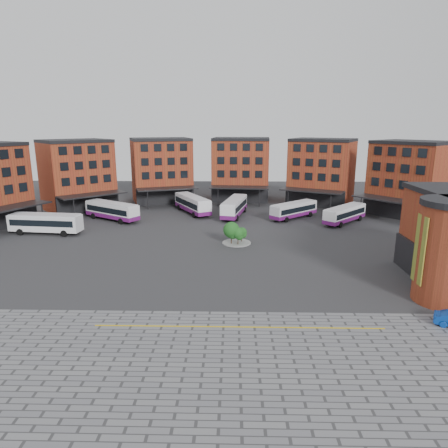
{
  "coord_description": "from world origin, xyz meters",
  "views": [
    {
      "loc": [
        1.39,
        -46.43,
        17.69
      ],
      "look_at": [
        0.17,
        8.06,
        4.0
      ],
      "focal_mm": 32.0,
      "sensor_mm": 36.0,
      "label": 1
    }
  ],
  "objects_px": {
    "bus_f": "(345,214)",
    "bus_d": "(234,207)",
    "bus_c": "(192,204)",
    "tree_island": "(235,233)",
    "bus_e": "(294,210)",
    "bus_b": "(112,211)",
    "bus_a": "(45,222)"
  },
  "relations": [
    {
      "from": "tree_island",
      "to": "bus_f",
      "type": "bearing_deg",
      "value": 34.38
    },
    {
      "from": "bus_b",
      "to": "bus_f",
      "type": "bearing_deg",
      "value": -58.77
    },
    {
      "from": "bus_d",
      "to": "bus_a",
      "type": "bearing_deg",
      "value": -143.98
    },
    {
      "from": "bus_e",
      "to": "bus_f",
      "type": "xyz_separation_m",
      "value": [
        8.79,
        -3.47,
        0.02
      ]
    },
    {
      "from": "tree_island",
      "to": "bus_c",
      "type": "distance_m",
      "value": 23.19
    },
    {
      "from": "bus_a",
      "to": "bus_f",
      "type": "relative_size",
      "value": 1.24
    },
    {
      "from": "bus_c",
      "to": "bus_f",
      "type": "height_order",
      "value": "bus_c"
    },
    {
      "from": "bus_b",
      "to": "bus_c",
      "type": "xyz_separation_m",
      "value": [
        14.57,
        6.43,
        0.07
      ]
    },
    {
      "from": "tree_island",
      "to": "bus_f",
      "type": "relative_size",
      "value": 0.45
    },
    {
      "from": "tree_island",
      "to": "bus_e",
      "type": "xyz_separation_m",
      "value": [
        11.39,
        17.28,
        -0.13
      ]
    },
    {
      "from": "tree_island",
      "to": "bus_a",
      "type": "distance_m",
      "value": 31.65
    },
    {
      "from": "tree_island",
      "to": "bus_d",
      "type": "relative_size",
      "value": 0.35
    },
    {
      "from": "tree_island",
      "to": "bus_a",
      "type": "height_order",
      "value": "tree_island"
    },
    {
      "from": "bus_a",
      "to": "bus_f",
      "type": "height_order",
      "value": "bus_a"
    },
    {
      "from": "bus_e",
      "to": "tree_island",
      "type": "bearing_deg",
      "value": -75.05
    },
    {
      "from": "bus_c",
      "to": "bus_b",
      "type": "bearing_deg",
      "value": 175.32
    },
    {
      "from": "bus_d",
      "to": "bus_f",
      "type": "height_order",
      "value": "bus_d"
    },
    {
      "from": "tree_island",
      "to": "bus_c",
      "type": "relative_size",
      "value": 0.36
    },
    {
      "from": "tree_island",
      "to": "bus_b",
      "type": "bearing_deg",
      "value": 146.87
    },
    {
      "from": "tree_island",
      "to": "bus_e",
      "type": "distance_m",
      "value": 20.7
    },
    {
      "from": "tree_island",
      "to": "bus_b",
      "type": "relative_size",
      "value": 0.38
    },
    {
      "from": "bus_f",
      "to": "bus_e",
      "type": "bearing_deg",
      "value": -157.65
    },
    {
      "from": "bus_b",
      "to": "bus_d",
      "type": "xyz_separation_m",
      "value": [
        23.1,
        3.81,
        0.04
      ]
    },
    {
      "from": "bus_c",
      "to": "bus_e",
      "type": "height_order",
      "value": "bus_c"
    },
    {
      "from": "bus_a",
      "to": "bus_d",
      "type": "xyz_separation_m",
      "value": [
        31.18,
        13.8,
        -0.11
      ]
    },
    {
      "from": "bus_e",
      "to": "bus_b",
      "type": "bearing_deg",
      "value": -128.06
    },
    {
      "from": "bus_a",
      "to": "bus_c",
      "type": "xyz_separation_m",
      "value": [
        22.65,
        16.42,
        -0.08
      ]
    },
    {
      "from": "tree_island",
      "to": "bus_c",
      "type": "xyz_separation_m",
      "value": [
        -8.58,
        21.54,
        0.1
      ]
    },
    {
      "from": "tree_island",
      "to": "bus_d",
      "type": "distance_m",
      "value": 18.92
    },
    {
      "from": "bus_f",
      "to": "bus_d",
      "type": "bearing_deg",
      "value": -150.28
    },
    {
      "from": "tree_island",
      "to": "bus_c",
      "type": "height_order",
      "value": "bus_c"
    },
    {
      "from": "bus_c",
      "to": "bus_d",
      "type": "xyz_separation_m",
      "value": [
        8.53,
        -2.62,
        -0.03
      ]
    }
  ]
}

